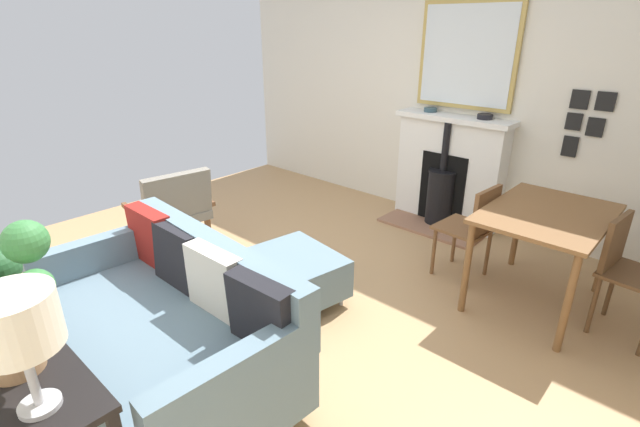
{
  "coord_description": "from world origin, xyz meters",
  "views": [
    {
      "loc": [
        2.05,
        2.45,
        1.99
      ],
      "look_at": [
        -0.37,
        0.24,
        0.63
      ],
      "focal_mm": 25.59,
      "sensor_mm": 36.0,
      "label": 1
    }
  ],
  "objects_px": {
    "sofa": "(169,324)",
    "dining_chair_by_back_wall": "(626,266)",
    "mantel_bowl_far": "(485,116)",
    "dining_chair_near_fireplace": "(473,225)",
    "ottoman": "(295,273)",
    "fireplace": "(447,175)",
    "mantel_bowl_near": "(431,109)",
    "dining_table": "(546,224)",
    "table_lamp_far_end": "(15,325)",
    "armchair_accent": "(173,208)"
  },
  "relations": [
    {
      "from": "sofa",
      "to": "dining_table",
      "type": "distance_m",
      "value": 2.66
    },
    {
      "from": "ottoman",
      "to": "armchair_accent",
      "type": "distance_m",
      "value": 1.42
    },
    {
      "from": "mantel_bowl_far",
      "to": "dining_chair_by_back_wall",
      "type": "bearing_deg",
      "value": 56.95
    },
    {
      "from": "fireplace",
      "to": "armchair_accent",
      "type": "xyz_separation_m",
      "value": [
        2.35,
        -1.48,
        -0.07
      ]
    },
    {
      "from": "dining_chair_near_fireplace",
      "to": "dining_chair_by_back_wall",
      "type": "distance_m",
      "value": 1.06
    },
    {
      "from": "dining_table",
      "to": "mantel_bowl_far",
      "type": "bearing_deg",
      "value": -135.49
    },
    {
      "from": "fireplace",
      "to": "dining_chair_by_back_wall",
      "type": "relative_size",
      "value": 1.43
    },
    {
      "from": "armchair_accent",
      "to": "dining_chair_by_back_wall",
      "type": "distance_m",
      "value": 3.57
    },
    {
      "from": "dining_table",
      "to": "mantel_bowl_near",
      "type": "bearing_deg",
      "value": -122.35
    },
    {
      "from": "fireplace",
      "to": "ottoman",
      "type": "distance_m",
      "value": 2.19
    },
    {
      "from": "mantel_bowl_near",
      "to": "dining_chair_near_fireplace",
      "type": "height_order",
      "value": "mantel_bowl_near"
    },
    {
      "from": "sofa",
      "to": "dining_table",
      "type": "height_order",
      "value": "sofa"
    },
    {
      "from": "dining_chair_near_fireplace",
      "to": "sofa",
      "type": "bearing_deg",
      "value": -19.03
    },
    {
      "from": "mantel_bowl_far",
      "to": "dining_chair_near_fireplace",
      "type": "relative_size",
      "value": 0.18
    },
    {
      "from": "fireplace",
      "to": "mantel_bowl_near",
      "type": "height_order",
      "value": "mantel_bowl_near"
    },
    {
      "from": "table_lamp_far_end",
      "to": "dining_chair_by_back_wall",
      "type": "xyz_separation_m",
      "value": [
        -3.11,
        1.25,
        -0.59
      ]
    },
    {
      "from": "fireplace",
      "to": "armchair_accent",
      "type": "bearing_deg",
      "value": -32.32
    },
    {
      "from": "dining_table",
      "to": "dining_chair_by_back_wall",
      "type": "height_order",
      "value": "dining_chair_by_back_wall"
    },
    {
      "from": "ottoman",
      "to": "fireplace",
      "type": "bearing_deg",
      "value": 177.52
    },
    {
      "from": "mantel_bowl_near",
      "to": "dining_chair_near_fireplace",
      "type": "bearing_deg",
      "value": 45.98
    },
    {
      "from": "fireplace",
      "to": "dining_chair_by_back_wall",
      "type": "distance_m",
      "value": 2.03
    },
    {
      "from": "sofa",
      "to": "dining_table",
      "type": "xyz_separation_m",
      "value": [
        -2.3,
        1.32,
        0.28
      ]
    },
    {
      "from": "table_lamp_far_end",
      "to": "mantel_bowl_near",
      "type": "bearing_deg",
      "value": -168.42
    },
    {
      "from": "mantel_bowl_near",
      "to": "armchair_accent",
      "type": "distance_m",
      "value": 2.76
    },
    {
      "from": "mantel_bowl_near",
      "to": "table_lamp_far_end",
      "type": "distance_m",
      "value": 4.17
    },
    {
      "from": "dining_chair_near_fireplace",
      "to": "ottoman",
      "type": "bearing_deg",
      "value": -34.35
    },
    {
      "from": "armchair_accent",
      "to": "table_lamp_far_end",
      "type": "xyz_separation_m",
      "value": [
        1.7,
        2.03,
        0.65
      ]
    },
    {
      "from": "dining_chair_by_back_wall",
      "to": "fireplace",
      "type": "bearing_deg",
      "value": -117.55
    },
    {
      "from": "mantel_bowl_near",
      "to": "mantel_bowl_far",
      "type": "xyz_separation_m",
      "value": [
        0.0,
        0.59,
        0.0
      ]
    },
    {
      "from": "dining_chair_near_fireplace",
      "to": "mantel_bowl_near",
      "type": "bearing_deg",
      "value": -134.02
    },
    {
      "from": "sofa",
      "to": "dining_table",
      "type": "relative_size",
      "value": 1.66
    },
    {
      "from": "mantel_bowl_far",
      "to": "ottoman",
      "type": "relative_size",
      "value": 0.19
    },
    {
      "from": "fireplace",
      "to": "dining_table",
      "type": "height_order",
      "value": "fireplace"
    },
    {
      "from": "armchair_accent",
      "to": "mantel_bowl_far",
      "type": "bearing_deg",
      "value": 143.19
    },
    {
      "from": "fireplace",
      "to": "mantel_bowl_near",
      "type": "distance_m",
      "value": 0.71
    },
    {
      "from": "ottoman",
      "to": "dining_chair_by_back_wall",
      "type": "bearing_deg",
      "value": 123.06
    },
    {
      "from": "armchair_accent",
      "to": "dining_chair_near_fireplace",
      "type": "distance_m",
      "value": 2.62
    },
    {
      "from": "sofa",
      "to": "dining_table",
      "type": "bearing_deg",
      "value": 150.1
    },
    {
      "from": "armchair_accent",
      "to": "dining_chair_near_fireplace",
      "type": "relative_size",
      "value": 0.99
    },
    {
      "from": "mantel_bowl_far",
      "to": "table_lamp_far_end",
      "type": "height_order",
      "value": "table_lamp_far_end"
    },
    {
      "from": "mantel_bowl_far",
      "to": "armchair_accent",
      "type": "relative_size",
      "value": 0.18
    },
    {
      "from": "ottoman",
      "to": "dining_chair_near_fireplace",
      "type": "relative_size",
      "value": 0.94
    },
    {
      "from": "table_lamp_far_end",
      "to": "dining_chair_by_back_wall",
      "type": "bearing_deg",
      "value": 158.04
    },
    {
      "from": "mantel_bowl_far",
      "to": "dining_chair_by_back_wall",
      "type": "height_order",
      "value": "mantel_bowl_far"
    },
    {
      "from": "mantel_bowl_far",
      "to": "dining_chair_near_fireplace",
      "type": "bearing_deg",
      "value": 23.86
    },
    {
      "from": "sofa",
      "to": "dining_chair_by_back_wall",
      "type": "bearing_deg",
      "value": 141.22
    },
    {
      "from": "sofa",
      "to": "ottoman",
      "type": "height_order",
      "value": "sofa"
    },
    {
      "from": "fireplace",
      "to": "table_lamp_far_end",
      "type": "bearing_deg",
      "value": 7.73
    },
    {
      "from": "dining_table",
      "to": "dining_chair_by_back_wall",
      "type": "distance_m",
      "value": 0.55
    },
    {
      "from": "dining_table",
      "to": "table_lamp_far_end",
      "type": "bearing_deg",
      "value": -13.09
    }
  ]
}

